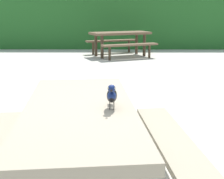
# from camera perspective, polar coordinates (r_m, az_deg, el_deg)

# --- Properties ---
(hedge_wall) EXTENTS (28.00, 1.86, 1.76)m
(hedge_wall) POSITION_cam_1_polar(r_m,az_deg,el_deg) (12.60, -1.34, 11.61)
(hedge_wall) COLOR #235B23
(hedge_wall) RESTS_ON ground
(picnic_table_foreground) EXTENTS (1.84, 1.87, 0.74)m
(picnic_table_foreground) POSITION_cam_1_polar(r_m,az_deg,el_deg) (2.31, -5.70, -7.35)
(picnic_table_foreground) COLOR gray
(picnic_table_foreground) RESTS_ON ground
(bird_grackle) EXTENTS (0.07, 0.29, 0.18)m
(bird_grackle) POSITION_cam_1_polar(r_m,az_deg,el_deg) (2.14, -0.03, -0.96)
(bird_grackle) COLOR black
(bird_grackle) RESTS_ON picnic_table_foreground
(picnic_table_mid_left) EXTENTS (2.23, 2.22, 0.74)m
(picnic_table_mid_left) POSITION_cam_1_polar(r_m,az_deg,el_deg) (9.98, 1.47, 9.13)
(picnic_table_mid_left) COLOR brown
(picnic_table_mid_left) RESTS_ON ground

